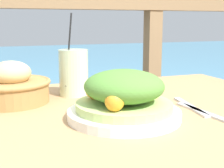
# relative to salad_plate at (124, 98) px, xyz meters

# --- Properties ---
(patio_table) EXTENTS (1.03, 0.73, 0.78)m
(patio_table) POSITION_rel_salad_plate_xyz_m (0.02, 0.09, -0.17)
(patio_table) COLOR tan
(patio_table) RESTS_ON ground_plane
(railing_fence) EXTENTS (2.80, 0.08, 1.13)m
(railing_fence) POSITION_rel_salad_plate_xyz_m (0.02, 0.78, -0.02)
(railing_fence) COLOR #937551
(railing_fence) RESTS_ON ground_plane
(sea_backdrop) EXTENTS (12.00, 4.00, 0.55)m
(sea_backdrop) POSITION_rel_salad_plate_xyz_m (0.02, 3.28, -0.55)
(sea_backdrop) COLOR teal
(sea_backdrop) RESTS_ON ground_plane
(salad_plate) EXTENTS (0.26, 0.26, 0.11)m
(salad_plate) POSITION_rel_salad_plate_xyz_m (0.00, 0.00, 0.00)
(salad_plate) COLOR white
(salad_plate) RESTS_ON patio_table
(drink_glass) EXTENTS (0.09, 0.09, 0.24)m
(drink_glass) POSITION_rel_salad_plate_xyz_m (-0.05, 0.26, 0.02)
(drink_glass) COLOR beige
(drink_glass) RESTS_ON patio_table
(bread_basket) EXTENTS (0.21, 0.21, 0.11)m
(bread_basket) POSITION_rel_salad_plate_xyz_m (-0.23, 0.23, -0.00)
(bread_basket) COLOR #AD7F47
(bread_basket) RESTS_ON patio_table
(fork) EXTENTS (0.04, 0.18, 0.00)m
(fork) POSITION_rel_salad_plate_xyz_m (0.19, 0.03, -0.05)
(fork) COLOR silver
(fork) RESTS_ON patio_table
(knife) EXTENTS (0.03, 0.18, 0.00)m
(knife) POSITION_rel_salad_plate_xyz_m (0.19, -0.03, -0.05)
(knife) COLOR silver
(knife) RESTS_ON patio_table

